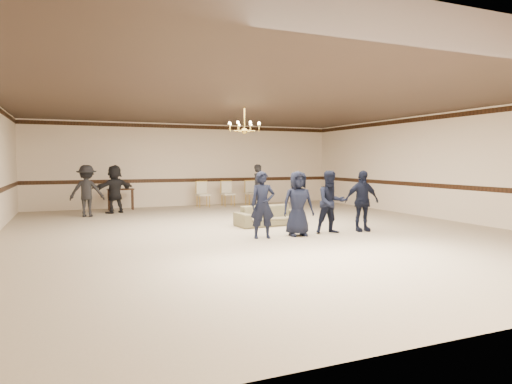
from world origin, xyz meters
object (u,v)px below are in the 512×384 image
adult_right (259,186)px  boy_d (362,201)px  boy_a (263,205)px  boy_c (331,202)px  settee (269,216)px  banquet_chair_right (252,193)px  console_table (121,199)px  boy_b (298,203)px  banquet_chair_mid (228,194)px  banquet_chair_left (203,194)px  adult_mid (115,189)px  chandelier (244,119)px  adult_left (87,191)px

adult_right → boy_d: bearing=-115.4°
boy_a → boy_c: size_ratio=1.00×
boy_a → settee: size_ratio=0.83×
boy_d → banquet_chair_right: boy_d is taller
boy_d → console_table: (-5.06, 7.35, -0.38)m
console_table → boy_b: bearing=-67.6°
banquet_chair_mid → console_table: 4.01m
settee → banquet_chair_left: banquet_chair_left is taller
adult_mid → banquet_chair_left: bearing=165.7°
console_table → banquet_chair_mid: bearing=-4.4°
boy_d → settee: (-1.72, 1.80, -0.49)m
adult_mid → banquet_chair_mid: size_ratio=1.69×
boy_a → settee: 2.11m
chandelier → adult_left: chandelier is taller
adult_left → console_table: adult_left is taller
banquet_chair_mid → console_table: (-4.00, 0.20, -0.10)m
boy_c → banquet_chair_right: 7.20m
boy_c → settee: size_ratio=0.83×
adult_mid → banquet_chair_mid: 4.35m
adult_mid → banquet_chair_right: 5.34m
settee → boy_a: bearing=-123.4°
chandelier → banquet_chair_right: 6.17m
boy_c → settee: bearing=123.4°
boy_d → banquet_chair_right: bearing=99.0°
boy_b → banquet_chair_left: size_ratio=1.58×
banquet_chair_mid → console_table: banquet_chair_mid is taller
adult_left → boy_b: bearing=139.3°
adult_right → banquet_chair_mid: adult_right is taller
adult_left → banquet_chair_left: adult_left is taller
boy_c → adult_mid: (-4.44, 6.42, 0.05)m
adult_right → console_table: adult_right is taller
banquet_chair_right → console_table: bearing=172.6°
boy_a → boy_d: 2.70m
boy_a → banquet_chair_left: (0.64, 7.15, -0.28)m
adult_right → console_table: 5.02m
chandelier → boy_c: size_ratio=0.62×
boy_a → boy_d: size_ratio=1.00×
boy_a → boy_d: bearing=11.0°
adult_left → banquet_chair_right: 6.35m
settee → adult_right: 4.51m
boy_a → banquet_chair_mid: boy_a is taller
boy_a → boy_c: (1.80, 0.00, 0.00)m
settee → boy_b: bearing=-97.4°
settee → adult_mid: size_ratio=1.13×
chandelier → banquet_chair_left: (0.32, 5.19, -2.39)m
settee → banquet_chair_right: size_ratio=1.91×
boy_a → console_table: boy_a is taller
boy_a → settee: boy_a is taller
boy_b → adult_left: size_ratio=0.94×
boy_d → console_table: size_ratio=1.67×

